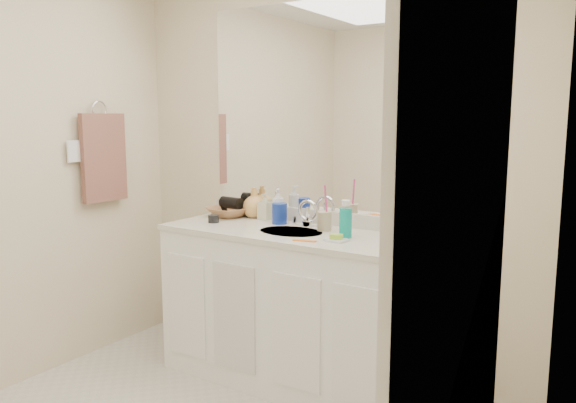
# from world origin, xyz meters

# --- Properties ---
(wall_back) EXTENTS (2.60, 0.02, 2.40)m
(wall_back) POSITION_xyz_m (0.00, 1.30, 1.20)
(wall_back) COLOR beige
(wall_back) RESTS_ON floor
(wall_right) EXTENTS (0.02, 2.60, 2.40)m
(wall_right) POSITION_xyz_m (1.30, 0.00, 1.20)
(wall_right) COLOR beige
(wall_right) RESTS_ON floor
(vanity_cabinet) EXTENTS (1.50, 0.55, 0.85)m
(vanity_cabinet) POSITION_xyz_m (0.00, 1.02, 0.42)
(vanity_cabinet) COLOR white
(vanity_cabinet) RESTS_ON floor
(countertop) EXTENTS (1.52, 0.57, 0.03)m
(countertop) POSITION_xyz_m (0.00, 1.02, 0.86)
(countertop) COLOR silver
(countertop) RESTS_ON vanity_cabinet
(backsplash) EXTENTS (1.52, 0.03, 0.08)m
(backsplash) POSITION_xyz_m (0.00, 1.29, 0.92)
(backsplash) COLOR beige
(backsplash) RESTS_ON countertop
(sink_basin) EXTENTS (0.37, 0.37, 0.02)m
(sink_basin) POSITION_xyz_m (0.00, 1.00, 0.87)
(sink_basin) COLOR beige
(sink_basin) RESTS_ON countertop
(faucet) EXTENTS (0.02, 0.02, 0.11)m
(faucet) POSITION_xyz_m (0.00, 1.18, 0.94)
(faucet) COLOR silver
(faucet) RESTS_ON countertop
(mirror) EXTENTS (1.48, 0.01, 1.20)m
(mirror) POSITION_xyz_m (0.00, 1.29, 1.56)
(mirror) COLOR white
(mirror) RESTS_ON wall_back
(blue_mug) EXTENTS (0.09, 0.09, 0.12)m
(blue_mug) POSITION_xyz_m (-0.18, 1.16, 0.94)
(blue_mug) COLOR #1734A4
(blue_mug) RESTS_ON countertop
(tan_cup) EXTENTS (0.10, 0.10, 0.11)m
(tan_cup) POSITION_xyz_m (0.14, 1.12, 0.93)
(tan_cup) COLOR tan
(tan_cup) RESTS_ON countertop
(toothbrush) EXTENTS (0.01, 0.04, 0.21)m
(toothbrush) POSITION_xyz_m (0.15, 1.12, 1.03)
(toothbrush) COLOR #E63C8B
(toothbrush) RESTS_ON tan_cup
(mouthwash_bottle) EXTENTS (0.08, 0.08, 0.16)m
(mouthwash_bottle) POSITION_xyz_m (0.32, 1.03, 0.96)
(mouthwash_bottle) COLOR #0D9C91
(mouthwash_bottle) RESTS_ON countertop
(clear_pump_bottle) EXTENTS (0.06, 0.06, 0.15)m
(clear_pump_bottle) POSITION_xyz_m (0.59, 1.15, 0.96)
(clear_pump_bottle) COLOR silver
(clear_pump_bottle) RESTS_ON countertop
(soap_dish) EXTENTS (0.12, 0.10, 0.01)m
(soap_dish) POSITION_xyz_m (0.33, 0.92, 0.89)
(soap_dish) COLOR white
(soap_dish) RESTS_ON countertop
(green_soap) EXTENTS (0.07, 0.06, 0.02)m
(green_soap) POSITION_xyz_m (0.33, 0.92, 0.90)
(green_soap) COLOR #97C931
(green_soap) RESTS_ON soap_dish
(orange_comb) EXTENTS (0.12, 0.05, 0.01)m
(orange_comb) POSITION_xyz_m (0.19, 0.83, 0.88)
(orange_comb) COLOR orange
(orange_comb) RESTS_ON countertop
(dark_jar) EXTENTS (0.07, 0.07, 0.05)m
(dark_jar) POSITION_xyz_m (-0.53, 0.97, 0.90)
(dark_jar) COLOR black
(dark_jar) RESTS_ON countertop
(soap_bottle_white) EXTENTS (0.10, 0.10, 0.20)m
(soap_bottle_white) POSITION_xyz_m (-0.22, 1.20, 0.98)
(soap_bottle_white) COLOR white
(soap_bottle_white) RESTS_ON countertop
(soap_bottle_cream) EXTENTS (0.08, 0.08, 0.16)m
(soap_bottle_cream) POSITION_xyz_m (-0.33, 1.23, 0.96)
(soap_bottle_cream) COLOR beige
(soap_bottle_cream) RESTS_ON countertop
(soap_bottle_yellow) EXTENTS (0.16, 0.16, 0.19)m
(soap_bottle_yellow) POSITION_xyz_m (-0.43, 1.25, 0.97)
(soap_bottle_yellow) COLOR #DEA556
(soap_bottle_yellow) RESTS_ON countertop
(wicker_basket) EXTENTS (0.30, 0.30, 0.06)m
(wicker_basket) POSITION_xyz_m (-0.57, 1.17, 0.91)
(wicker_basket) COLOR #925F3B
(wicker_basket) RESTS_ON countertop
(hair_dryer) EXTENTS (0.15, 0.08, 0.07)m
(hair_dryer) POSITION_xyz_m (-0.55, 1.17, 0.97)
(hair_dryer) COLOR black
(hair_dryer) RESTS_ON wicker_basket
(towel_ring) EXTENTS (0.01, 0.11, 0.11)m
(towel_ring) POSITION_xyz_m (-1.27, 0.77, 1.55)
(towel_ring) COLOR silver
(towel_ring) RESTS_ON wall_left
(hand_towel) EXTENTS (0.04, 0.32, 0.55)m
(hand_towel) POSITION_xyz_m (-1.25, 0.77, 1.25)
(hand_towel) COLOR brown
(hand_towel) RESTS_ON towel_ring
(switch_plate) EXTENTS (0.01, 0.08, 0.13)m
(switch_plate) POSITION_xyz_m (-1.27, 0.57, 1.30)
(switch_plate) COLOR white
(switch_plate) RESTS_ON wall_left
(door) EXTENTS (0.02, 0.82, 2.00)m
(door) POSITION_xyz_m (1.29, -0.30, 1.00)
(door) COLOR silver
(door) RESTS_ON floor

